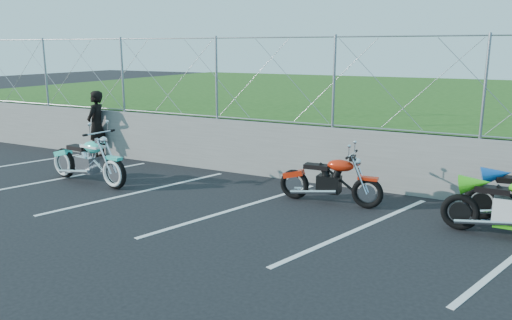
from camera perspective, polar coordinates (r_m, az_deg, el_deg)
The scene contains 8 objects.
ground at distance 8.86m, azimuth -5.29°, elevation -7.31°, with size 90.00×90.00×0.00m, color black.
retaining_wall at distance 11.66m, azimuth 3.97°, elevation 0.95°, with size 30.00×0.22×1.30m, color slate.
grass_field at distance 21.11m, azimuth 14.98°, elevation 5.86°, with size 30.00×20.00×1.30m, color #224C14.
chain_link_fence at distance 11.44m, azimuth 4.10°, elevation 9.06°, with size 28.00×0.03×2.00m.
parking_lines at distance 9.16m, azimuth 4.52°, elevation -6.58°, with size 18.29×4.31×0.01m.
cruiser_turquoise at distance 11.89m, azimuth -18.57°, elevation -0.25°, with size 2.46×0.78×1.22m.
naked_orange at distance 9.93m, azimuth 8.61°, elevation -2.47°, with size 2.11×0.72×1.05m.
person_standing at distance 14.56m, azimuth -17.78°, elevation 3.87°, with size 0.68×0.45×1.87m, color black.
Camera 1 is at (4.55, -6.97, 3.03)m, focal length 35.00 mm.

